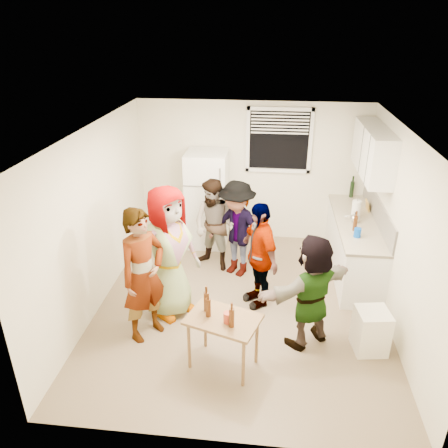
# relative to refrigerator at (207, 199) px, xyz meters

# --- Properties ---
(room) EXTENTS (4.00, 4.50, 2.50)m
(room) POSITION_rel_refrigerator_xyz_m (0.75, -1.88, -0.85)
(room) COLOR #EFE9CE
(room) RESTS_ON ground
(window) EXTENTS (1.12, 0.10, 1.06)m
(window) POSITION_rel_refrigerator_xyz_m (1.20, 0.33, 1.00)
(window) COLOR white
(window) RESTS_ON room
(refrigerator) EXTENTS (0.70, 0.70, 1.70)m
(refrigerator) POSITION_rel_refrigerator_xyz_m (0.00, 0.00, 0.00)
(refrigerator) COLOR white
(refrigerator) RESTS_ON ground
(counter_lower) EXTENTS (0.60, 2.20, 0.86)m
(counter_lower) POSITION_rel_refrigerator_xyz_m (2.45, -0.73, -0.42)
(counter_lower) COLOR white
(counter_lower) RESTS_ON ground
(countertop) EXTENTS (0.64, 2.22, 0.04)m
(countertop) POSITION_rel_refrigerator_xyz_m (2.45, -0.73, 0.03)
(countertop) COLOR #BFB296
(countertop) RESTS_ON counter_lower
(backsplash) EXTENTS (0.03, 2.20, 0.36)m
(backsplash) POSITION_rel_refrigerator_xyz_m (2.74, -0.73, 0.23)
(backsplash) COLOR #A9A39A
(backsplash) RESTS_ON countertop
(upper_cabinets) EXTENTS (0.34, 1.60, 0.70)m
(upper_cabinets) POSITION_rel_refrigerator_xyz_m (2.58, -0.53, 1.10)
(upper_cabinets) COLOR white
(upper_cabinets) RESTS_ON room
(kettle) EXTENTS (0.25, 0.22, 0.18)m
(kettle) POSITION_rel_refrigerator_xyz_m (2.40, -0.80, 0.05)
(kettle) COLOR silver
(kettle) RESTS_ON countertop
(paper_towel) EXTENTS (0.13, 0.13, 0.29)m
(paper_towel) POSITION_rel_refrigerator_xyz_m (2.43, -0.64, 0.05)
(paper_towel) COLOR white
(paper_towel) RESTS_ON countertop
(wine_bottle) EXTENTS (0.07, 0.07, 0.28)m
(wine_bottle) POSITION_rel_refrigerator_xyz_m (2.50, 0.27, 0.05)
(wine_bottle) COLOR black
(wine_bottle) RESTS_ON countertop
(beer_bottle_counter) EXTENTS (0.06, 0.06, 0.23)m
(beer_bottle_counter) POSITION_rel_refrigerator_xyz_m (2.35, -1.10, 0.05)
(beer_bottle_counter) COLOR #47230C
(beer_bottle_counter) RESTS_ON countertop
(blue_cup) EXTENTS (0.10, 0.10, 0.13)m
(blue_cup) POSITION_rel_refrigerator_xyz_m (2.36, -1.31, 0.05)
(blue_cup) COLOR #0546BE
(blue_cup) RESTS_ON countertop
(picture_frame) EXTENTS (0.02, 0.20, 0.17)m
(picture_frame) POSITION_rel_refrigerator_xyz_m (2.67, -0.30, 0.13)
(picture_frame) COLOR #BE913C
(picture_frame) RESTS_ON countertop
(trash_bin) EXTENTS (0.43, 0.43, 0.56)m
(trash_bin) POSITION_rel_refrigerator_xyz_m (2.39, -2.62, -0.60)
(trash_bin) COLOR white
(trash_bin) RESTS_ON ground
(serving_table) EXTENTS (0.93, 0.76, 0.67)m
(serving_table) POSITION_rel_refrigerator_xyz_m (0.63, -3.09, -0.85)
(serving_table) COLOR brown
(serving_table) RESTS_ON ground
(beer_bottle_table) EXTENTS (0.06, 0.06, 0.24)m
(beer_bottle_table) POSITION_rel_refrigerator_xyz_m (0.43, -2.96, -0.18)
(beer_bottle_table) COLOR #47230C
(beer_bottle_table) RESTS_ON serving_table
(red_cup) EXTENTS (0.10, 0.10, 0.13)m
(red_cup) POSITION_rel_refrigerator_xyz_m (0.69, -3.15, -0.18)
(red_cup) COLOR #A3351F
(red_cup) RESTS_ON serving_table
(guest_grey) EXTENTS (2.02, 1.85, 0.59)m
(guest_grey) POSITION_rel_refrigerator_xyz_m (-0.20, -2.11, -0.85)
(guest_grey) COLOR #969696
(guest_grey) RESTS_ON ground
(guest_stripe) EXTENTS (1.80, 1.55, 0.42)m
(guest_stripe) POSITION_rel_refrigerator_xyz_m (-0.40, -2.63, -0.85)
(guest_stripe) COLOR #141933
(guest_stripe) RESTS_ON ground
(guest_back_left) EXTENTS (1.34, 1.68, 0.57)m
(guest_back_left) POSITION_rel_refrigerator_xyz_m (0.24, -0.86, -0.85)
(guest_back_left) COLOR #513423
(guest_back_left) RESTS_ON ground
(guest_back_right) EXTENTS (1.65, 1.85, 0.58)m
(guest_back_right) POSITION_rel_refrigerator_xyz_m (0.61, -1.00, -0.85)
(guest_back_right) COLOR #39383D
(guest_back_right) RESTS_ON ground
(guest_black) EXTENTS (1.80, 1.55, 0.38)m
(guest_black) POSITION_rel_refrigerator_xyz_m (0.98, -1.77, -0.85)
(guest_black) COLOR black
(guest_black) RESTS_ON ground
(guest_orange) EXTENTS (2.00, 2.02, 0.44)m
(guest_orange) POSITION_rel_refrigerator_xyz_m (1.65, -2.55, -0.85)
(guest_orange) COLOR #DD8E50
(guest_orange) RESTS_ON ground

